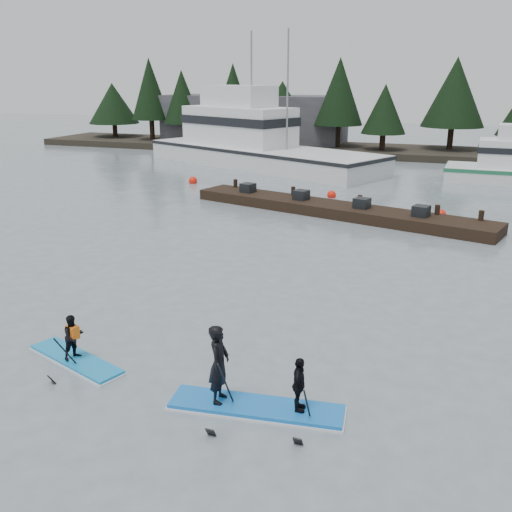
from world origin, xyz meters
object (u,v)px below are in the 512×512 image
(fishing_boat_large, at_px, (255,154))
(floating_dock, at_px, (334,209))
(paddleboard_duo, at_px, (250,385))
(paddleboard_solo, at_px, (74,347))

(fishing_boat_large, relative_size, floating_dock, 1.29)
(floating_dock, relative_size, paddleboard_duo, 4.33)
(floating_dock, bearing_deg, paddleboard_solo, -82.61)
(fishing_boat_large, distance_m, floating_dock, 17.51)
(floating_dock, bearing_deg, paddleboard_duo, -67.38)
(floating_dock, xyz_separation_m, paddleboard_duo, (2.20, -18.25, 0.32))
(paddleboard_solo, bearing_deg, paddleboard_duo, 13.23)
(floating_dock, height_order, paddleboard_solo, paddleboard_solo)
(paddleboard_solo, bearing_deg, floating_dock, 101.02)
(floating_dock, bearing_deg, fishing_boat_large, 139.14)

